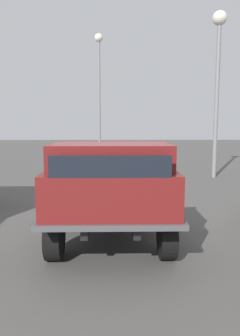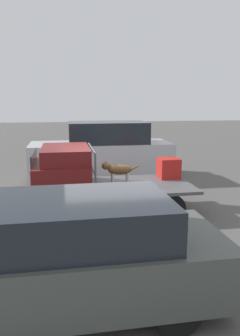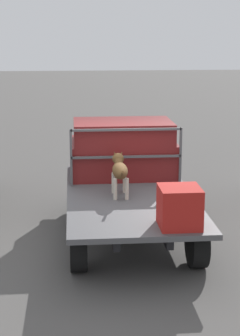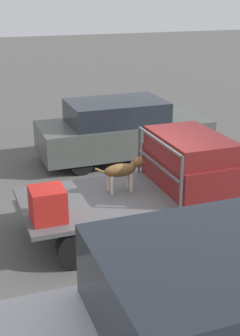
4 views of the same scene
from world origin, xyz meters
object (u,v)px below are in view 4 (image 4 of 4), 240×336
cargo_crate (48,204)px  parked_sedan (122,130)px  dog (124,170)px  flatbed_truck (130,203)px

cargo_crate → parked_sedan: size_ratio=0.12×
cargo_crate → parked_sedan: parked_sedan is taller
dog → parked_sedan: 3.97m
flatbed_truck → dog: size_ratio=4.08×
cargo_crate → parked_sedan: bearing=56.5°
dog → parked_sedan: (1.33, 3.72, -0.39)m
parked_sedan → dog: bearing=-112.9°
flatbed_truck → dog: 0.65m
flatbed_truck → cargo_crate: size_ratio=7.26×
cargo_crate → parked_sedan: (2.91, 4.40, -0.24)m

